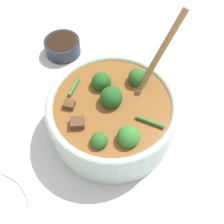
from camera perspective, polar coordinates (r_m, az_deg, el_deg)
ground_plane at (r=0.61m, az=0.00°, el=-3.22°), size 4.00×4.00×0.00m
stew_bowl at (r=0.56m, az=0.04°, el=-0.34°), size 0.26×0.27×0.24m
condiment_bowl at (r=0.74m, az=-10.03°, el=13.09°), size 0.09×0.09×0.04m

